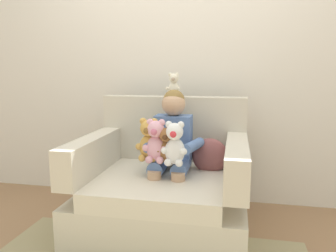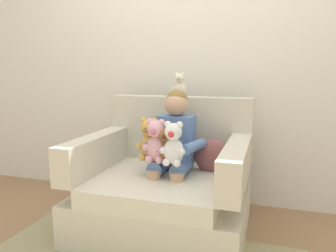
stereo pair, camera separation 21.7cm
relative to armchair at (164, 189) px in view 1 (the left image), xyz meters
name	(u,v)px [view 1 (the left image)]	position (x,y,z in m)	size (l,w,h in m)	color
ground_plane	(163,231)	(0.00, -0.04, -0.30)	(8.00, 8.00, 0.00)	#936D4C
back_wall	(181,52)	(0.00, 0.68, 1.00)	(6.00, 0.10, 2.60)	silver
armchair	(164,189)	(0.00, 0.00, 0.00)	(1.14, 0.96, 0.93)	beige
seated_child	(172,142)	(0.05, 0.04, 0.33)	(0.45, 0.39, 0.82)	#597AB7
plush_honey	(149,141)	(-0.09, -0.09, 0.37)	(0.17, 0.14, 0.29)	gold
plush_white	(175,145)	(0.10, -0.16, 0.36)	(0.17, 0.14, 0.29)	white
plush_pink	(156,142)	(-0.03, -0.12, 0.37)	(0.17, 0.14, 0.29)	#EAA8BC
plush_brown	(166,146)	(0.04, -0.13, 0.34)	(0.15, 0.12, 0.25)	brown
plush_cream_on_backrest	(173,85)	(0.00, 0.36, 0.72)	(0.11, 0.09, 0.19)	silver
throw_pillow	(210,156)	(0.31, 0.14, 0.22)	(0.26, 0.12, 0.26)	#8C4C4C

